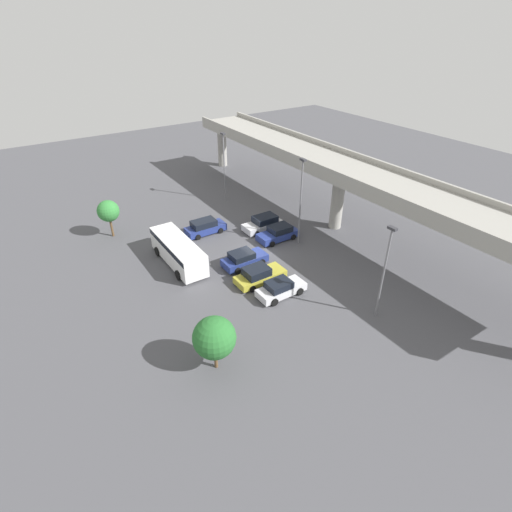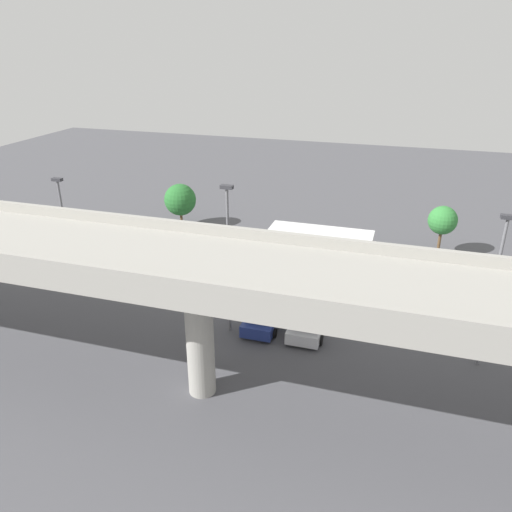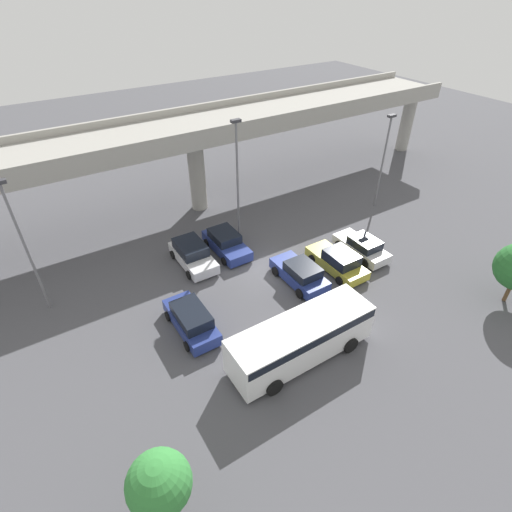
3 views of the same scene
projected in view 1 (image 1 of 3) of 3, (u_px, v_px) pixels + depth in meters
ground_plane at (256, 254)px, 40.65m from camera, size 111.23×111.23×0.00m
highway_overpass at (341, 172)px, 42.29m from camera, size 53.28×6.26×7.93m
parked_car_0 at (205, 227)px, 44.04m from camera, size 2.04×4.48×1.59m
parked_car_1 at (263, 223)px, 44.81m from camera, size 2.21×4.50×1.60m
parked_car_2 at (278, 233)px, 42.89m from camera, size 2.16×4.52×1.55m
parked_car_3 at (244, 259)px, 38.40m from camera, size 2.14×4.41×1.55m
parked_car_4 at (259, 275)px, 36.07m from camera, size 2.17×4.73×1.57m
parked_car_5 at (281, 288)px, 34.35m from camera, size 2.03×4.38×1.47m
shuttle_bus at (178, 250)px, 38.36m from camera, size 8.20×2.73×2.48m
lamp_post_near_aisle at (224, 162)px, 49.68m from camera, size 0.70×0.35×8.68m
lamp_post_mid_lot at (385, 266)px, 29.98m from camera, size 0.70×0.35×8.01m
lamp_post_by_overpass at (301, 197)px, 39.78m from camera, size 0.70×0.35×9.17m
tree_front_left at (108, 211)px, 42.33m from camera, size 2.32×2.32×4.16m
tree_front_centre at (214, 338)px, 26.27m from camera, size 2.94×2.94×4.16m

